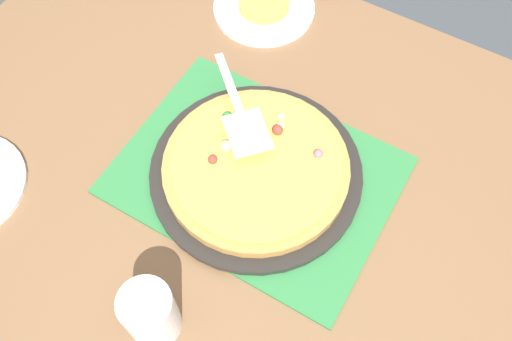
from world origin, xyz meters
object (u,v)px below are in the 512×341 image
object	(u,v)px
pizza_pan	(256,172)
cup_far	(149,313)
pizza_server	(239,111)
served_slice_left	(264,4)
plate_near_left	(264,8)
pizza	(256,166)

from	to	relation	value
pizza_pan	cup_far	world-z (taller)	cup_far
pizza_server	served_slice_left	bearing A→B (deg)	-67.99
plate_near_left	pizza_server	size ratio (longest dim) A/B	1.10
cup_far	pizza_server	world-z (taller)	cup_far
pizza_pan	served_slice_left	size ratio (longest dim) A/B	3.45
pizza_server	plate_near_left	bearing A→B (deg)	-67.99
pizza_pan	plate_near_left	world-z (taller)	pizza_pan
pizza	pizza_pan	bearing A→B (deg)	130.49
served_slice_left	pizza_server	distance (m)	0.33
pizza	served_slice_left	distance (m)	0.41
plate_near_left	pizza_server	xyz separation A→B (m)	(-0.12, 0.30, 0.06)
pizza_pan	pizza_server	bearing A→B (deg)	-41.99
pizza_server	pizza	bearing A→B (deg)	138.15
pizza	served_slice_left	xyz separation A→B (m)	(0.19, -0.36, -0.02)
served_slice_left	pizza_server	bearing A→B (deg)	112.01
pizza_pan	cup_far	distance (m)	0.31
pizza_pan	pizza_server	world-z (taller)	pizza_server
plate_near_left	pizza	bearing A→B (deg)	117.89
pizza_pan	plate_near_left	bearing A→B (deg)	-62.05
pizza	cup_far	distance (m)	0.31
served_slice_left	pizza_server	size ratio (longest dim) A/B	0.55
served_slice_left	plate_near_left	bearing A→B (deg)	0.00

